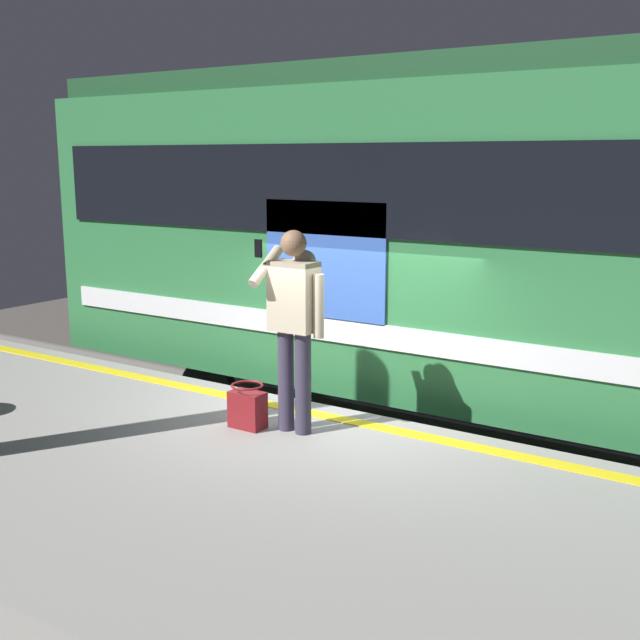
# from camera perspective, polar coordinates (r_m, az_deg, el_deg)

# --- Properties ---
(ground_plane) EXTENTS (23.72, 23.72, 0.00)m
(ground_plane) POSITION_cam_1_polar(r_m,az_deg,el_deg) (8.01, 0.88, -13.39)
(ground_plane) COLOR #4C4742
(platform) EXTENTS (14.26, 3.87, 1.05)m
(platform) POSITION_cam_1_polar(r_m,az_deg,el_deg) (6.39, -8.74, -15.11)
(platform) COLOR gray
(platform) RESTS_ON ground
(safety_line) EXTENTS (13.97, 0.16, 0.01)m
(safety_line) POSITION_cam_1_polar(r_m,az_deg,el_deg) (7.38, -0.34, -6.78)
(safety_line) COLOR yellow
(safety_line) RESTS_ON platform
(track_rail_near) EXTENTS (18.54, 0.08, 0.16)m
(track_rail_near) POSITION_cam_1_polar(r_m,az_deg,el_deg) (8.92, 5.03, -10.17)
(track_rail_near) COLOR slate
(track_rail_near) RESTS_ON ground
(track_rail_far) EXTENTS (18.54, 0.08, 0.16)m
(track_rail_far) POSITION_cam_1_polar(r_m,az_deg,el_deg) (10.14, 8.91, -7.56)
(track_rail_far) COLOR slate
(track_rail_far) RESTS_ON ground
(train_carriage) EXTENTS (12.31, 2.74, 4.18)m
(train_carriage) POSITION_cam_1_polar(r_m,az_deg,el_deg) (8.36, 18.18, 5.85)
(train_carriage) COLOR #2D723F
(train_carriage) RESTS_ON ground
(passenger) EXTENTS (0.57, 0.55, 1.75)m
(passenger) POSITION_cam_1_polar(r_m,az_deg,el_deg) (6.68, -1.84, 0.42)
(passenger) COLOR #383347
(passenger) RESTS_ON platform
(handbag) EXTENTS (0.31, 0.29, 0.40)m
(handbag) POSITION_cam_1_polar(r_m,az_deg,el_deg) (7.01, -5.25, -6.33)
(handbag) COLOR maroon
(handbag) RESTS_ON platform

